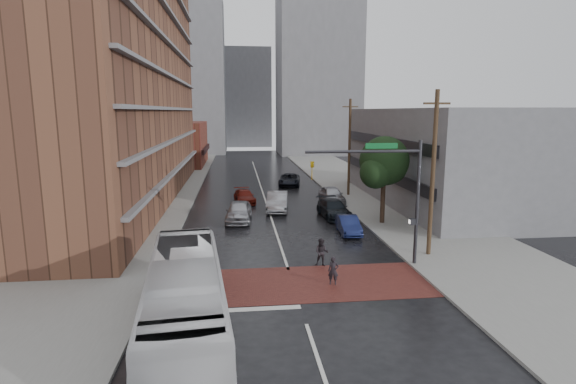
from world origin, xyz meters
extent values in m
plane|color=black|center=(0.00, 0.00, 0.00)|extent=(160.00, 160.00, 0.00)
cube|color=maroon|center=(0.00, 0.50, 0.01)|extent=(14.00, 5.00, 0.02)
cube|color=gray|center=(-11.50, 25.00, 0.07)|extent=(9.00, 90.00, 0.15)
cube|color=gray|center=(11.50, 25.00, 0.07)|extent=(9.00, 90.00, 0.15)
cube|color=brown|center=(-14.00, 24.00, 14.00)|extent=(10.00, 44.00, 28.00)
cube|color=maroon|center=(-12.00, 54.00, 3.50)|extent=(8.00, 16.00, 7.00)
cube|color=slate|center=(16.50, 20.00, 4.50)|extent=(11.00, 26.00, 9.00)
cube|color=slate|center=(-14.00, 78.00, 16.00)|extent=(18.00, 16.00, 32.00)
cube|color=slate|center=(14.00, 72.00, 18.00)|extent=(16.00, 14.00, 36.00)
cube|color=slate|center=(0.00, 95.00, 12.00)|extent=(12.00, 10.00, 24.00)
cylinder|color=#332319|center=(8.50, 12.00, 2.00)|extent=(0.36, 0.36, 4.00)
sphere|color=#193216|center=(8.50, 12.00, 5.00)|extent=(3.80, 3.80, 3.80)
sphere|color=#193216|center=(7.60, 11.20, 4.20)|extent=(2.40, 2.40, 2.40)
sphere|color=#193216|center=(9.30, 12.80, 4.40)|extent=(2.60, 2.60, 2.60)
cylinder|color=#2D2D33|center=(7.30, 2.50, 3.60)|extent=(0.20, 0.20, 7.20)
cylinder|color=#2D2D33|center=(4.10, 2.50, 6.60)|extent=(6.40, 0.16, 0.16)
imported|color=gold|center=(1.30, 2.50, 5.60)|extent=(0.20, 0.16, 1.00)
cube|color=#0C5926|center=(5.10, 2.50, 6.90)|extent=(1.80, 0.05, 0.30)
cube|color=#2D2D33|center=(7.05, 2.50, 2.60)|extent=(0.30, 0.30, 0.35)
cylinder|color=#473321|center=(8.80, 4.00, 5.00)|extent=(0.26, 0.26, 10.00)
cube|color=#473321|center=(8.80, 4.00, 9.20)|extent=(1.60, 0.12, 0.12)
cylinder|color=#473321|center=(8.80, 24.00, 5.00)|extent=(0.26, 0.26, 10.00)
cube|color=#473321|center=(8.80, 24.00, 9.20)|extent=(1.60, 0.12, 0.12)
imported|color=silver|center=(-4.79, -4.90, 1.63)|extent=(3.88, 11.93, 3.26)
imported|color=black|center=(2.03, 0.17, 0.74)|extent=(0.60, 0.46, 1.47)
imported|color=black|center=(1.97, 3.00, 0.81)|extent=(0.94, 0.82, 1.62)
imported|color=#ACADB4|center=(-2.67, 14.21, 0.82)|extent=(2.37, 4.97, 1.64)
imported|color=#96979D|center=(0.76, 17.73, 0.84)|extent=(2.43, 5.29, 1.68)
imported|color=#65130B|center=(-2.08, 21.68, 0.63)|extent=(2.28, 4.51, 1.26)
imported|color=black|center=(3.43, 31.26, 0.71)|extent=(3.19, 5.45, 1.42)
imported|color=#161E4D|center=(5.20, 9.64, 0.64)|extent=(1.55, 3.95, 1.28)
imported|color=black|center=(5.20, 14.67, 0.73)|extent=(2.39, 5.17, 1.46)
imported|color=#A7A9AF|center=(6.30, 20.58, 0.80)|extent=(2.12, 4.76, 1.59)
camera|label=1|loc=(-2.75, -21.21, 8.76)|focal=28.00mm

